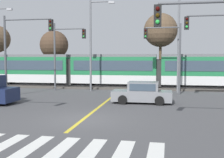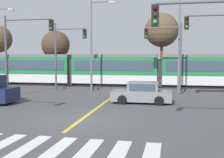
# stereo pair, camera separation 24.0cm
# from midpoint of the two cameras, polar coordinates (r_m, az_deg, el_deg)

# --- Properties ---
(ground_plane) EXTENTS (200.00, 200.00, 0.00)m
(ground_plane) POSITION_cam_midpoint_polar(r_m,az_deg,el_deg) (14.86, -5.74, -8.17)
(ground_plane) COLOR #474749
(track_bed) EXTENTS (120.00, 4.00, 0.18)m
(track_bed) POSITION_cam_midpoint_polar(r_m,az_deg,el_deg) (30.23, 2.81, -1.64)
(track_bed) COLOR #4C4742
(track_bed) RESTS_ON ground
(rail_near) EXTENTS (120.00, 0.08, 0.10)m
(rail_near) POSITION_cam_midpoint_polar(r_m,az_deg,el_deg) (29.51, 2.61, -1.52)
(rail_near) COLOR #939399
(rail_near) RESTS_ON track_bed
(rail_far) EXTENTS (120.00, 0.08, 0.10)m
(rail_far) POSITION_cam_midpoint_polar(r_m,az_deg,el_deg) (30.93, 2.99, -1.25)
(rail_far) COLOR #939399
(rail_far) RESTS_ON track_bed
(light_rail_tram) EXTENTS (28.00, 2.64, 3.43)m
(light_rail_tram) POSITION_cam_midpoint_polar(r_m,az_deg,el_deg) (30.25, 0.88, 2.08)
(light_rail_tram) COLOR silver
(light_rail_tram) RESTS_ON track_bed
(crosswalk_stripe_2) EXTENTS (0.62, 2.81, 0.01)m
(crosswalk_stripe_2) POSITION_cam_midpoint_polar(r_m,az_deg,el_deg) (11.34, -20.95, -12.34)
(crosswalk_stripe_2) COLOR silver
(crosswalk_stripe_2) RESTS_ON ground
(crosswalk_stripe_3) EXTENTS (0.62, 2.81, 0.01)m
(crosswalk_stripe_3) POSITION_cam_midpoint_polar(r_m,az_deg,el_deg) (10.81, -15.91, -13.06)
(crosswalk_stripe_3) COLOR silver
(crosswalk_stripe_3) RESTS_ON ground
(crosswalk_stripe_4) EXTENTS (0.62, 2.81, 0.01)m
(crosswalk_stripe_4) POSITION_cam_midpoint_polar(r_m,az_deg,el_deg) (10.36, -10.37, -13.73)
(crosswalk_stripe_4) COLOR silver
(crosswalk_stripe_4) RESTS_ON ground
(crosswalk_stripe_5) EXTENTS (0.62, 2.81, 0.01)m
(crosswalk_stripe_5) POSITION_cam_midpoint_polar(r_m,az_deg,el_deg) (10.01, -4.34, -14.32)
(crosswalk_stripe_5) COLOR silver
(crosswalk_stripe_5) RESTS_ON ground
(crosswalk_stripe_6) EXTENTS (0.62, 2.81, 0.01)m
(crosswalk_stripe_6) POSITION_cam_midpoint_polar(r_m,az_deg,el_deg) (9.77, 2.08, -14.78)
(crosswalk_stripe_6) COLOR silver
(crosswalk_stripe_6) RESTS_ON ground
(crosswalk_stripe_7) EXTENTS (0.62, 2.81, 0.01)m
(crosswalk_stripe_7) POSITION_cam_midpoint_polar(r_m,az_deg,el_deg) (9.65, 8.75, -15.06)
(crosswalk_stripe_7) COLOR silver
(crosswalk_stripe_7) RESTS_ON ground
(lane_centre_line) EXTENTS (0.20, 16.60, 0.01)m
(lane_centre_line) POSITION_cam_midpoint_polar(r_m,az_deg,el_deg) (20.18, -1.24, -4.84)
(lane_centre_line) COLOR gold
(lane_centre_line) RESTS_ON ground
(sedan_crossing) EXTENTS (4.22, 1.95, 1.52)m
(sedan_crossing) POSITION_cam_midpoint_polar(r_m,az_deg,el_deg) (20.08, 6.42, -2.90)
(sedan_crossing) COLOR gray
(sedan_crossing) RESTS_ON ground
(traffic_light_near_right) EXTENTS (3.75, 0.38, 6.07)m
(traffic_light_near_right) POSITION_cam_midpoint_polar(r_m,az_deg,el_deg) (12.24, 19.96, 7.51)
(traffic_light_near_right) COLOR #515459
(traffic_light_near_right) RESTS_ON ground
(traffic_light_far_left) EXTENTS (3.25, 0.38, 6.61)m
(traffic_light_far_left) POSITION_cam_midpoint_polar(r_m,az_deg,el_deg) (28.03, -9.25, 6.37)
(traffic_light_far_left) COLOR #515459
(traffic_light_far_left) RESTS_ON ground
(traffic_light_far_right) EXTENTS (3.25, 0.38, 6.21)m
(traffic_light_far_right) POSITION_cam_midpoint_polar(r_m,az_deg,el_deg) (25.32, 11.63, 6.24)
(traffic_light_far_right) COLOR #515459
(traffic_light_far_right) RESTS_ON ground
(traffic_light_mid_left) EXTENTS (4.25, 0.38, 6.64)m
(traffic_light_mid_left) POSITION_cam_midpoint_polar(r_m,az_deg,el_deg) (24.08, -17.73, 7.01)
(traffic_light_mid_left) COLOR #515459
(traffic_light_mid_left) RESTS_ON ground
(street_lamp_centre) EXTENTS (2.43, 0.28, 8.73)m
(street_lamp_centre) POSITION_cam_midpoint_polar(r_m,az_deg,el_deg) (27.22, -3.52, 8.00)
(street_lamp_centre) COLOR slate
(street_lamp_centre) RESTS_ON ground
(street_lamp_east) EXTENTS (2.09, 0.28, 9.62)m
(street_lamp_east) POSITION_cam_midpoint_polar(r_m,az_deg,el_deg) (26.71, 14.14, 8.84)
(street_lamp_east) COLOR slate
(street_lamp_east) RESTS_ON ground
(bare_tree_west) EXTENTS (3.78, 3.78, 6.87)m
(bare_tree_west) POSITION_cam_midpoint_polar(r_m,az_deg,el_deg) (38.52, -11.21, 6.79)
(bare_tree_west) COLOR brown
(bare_tree_west) RESTS_ON ground
(bare_tree_east) EXTENTS (3.91, 3.91, 8.41)m
(bare_tree_east) POSITION_cam_midpoint_polar(r_m,az_deg,el_deg) (33.54, 10.29, 9.69)
(bare_tree_east) COLOR brown
(bare_tree_east) RESTS_ON ground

